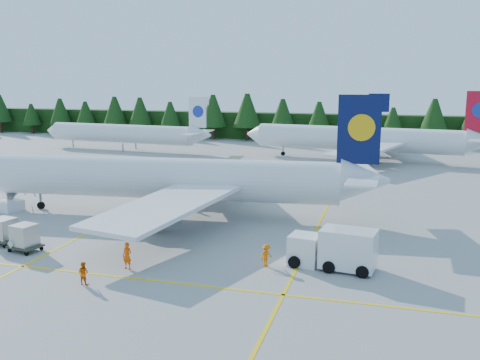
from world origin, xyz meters
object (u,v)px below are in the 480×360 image
(airliner_red, at_px, (352,139))
(service_truck, at_px, (332,248))
(airstairs, at_px, (6,201))
(airliner_navy, at_px, (155,179))

(airliner_red, height_order, service_truck, airliner_red)
(airliner_red, xyz_separation_m, airstairs, (-33.51, -46.17, -2.77))
(airstairs, distance_m, service_truck, 37.04)
(airliner_red, bearing_deg, airliner_navy, -104.03)
(airliner_navy, height_order, service_truck, airliner_navy)
(airstairs, bearing_deg, service_truck, 1.08)
(airstairs, bearing_deg, airliner_red, 68.99)
(service_truck, bearing_deg, airliner_navy, 157.70)
(airliner_red, bearing_deg, airstairs, -118.81)
(airliner_navy, distance_m, airstairs, 16.97)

